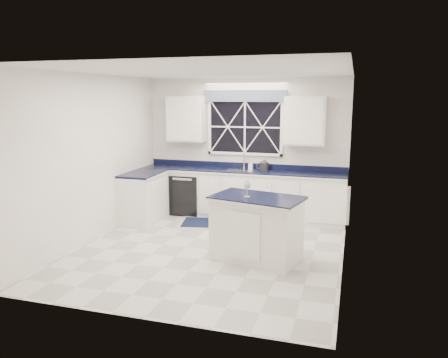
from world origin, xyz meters
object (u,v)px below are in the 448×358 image
(dishwasher, at_px, (189,193))
(kettle, at_px, (264,165))
(soap_bottle, at_px, (251,165))
(faucet, at_px, (244,161))
(island, at_px, (257,228))
(wine_glass, at_px, (247,185))

(dishwasher, xyz_separation_m, kettle, (1.52, 0.11, 0.63))
(kettle, bearing_deg, soap_bottle, 155.74)
(faucet, height_order, island, faucet)
(dishwasher, height_order, kettle, kettle)
(faucet, xyz_separation_m, wine_glass, (0.64, -2.38, 0.01))
(wine_glass, xyz_separation_m, soap_bottle, (-0.49, 2.33, -0.08))
(island, xyz_separation_m, kettle, (-0.35, 2.24, 0.56))
(kettle, relative_size, wine_glass, 1.21)
(dishwasher, bearing_deg, wine_glass, -51.37)
(island, height_order, wine_glass, wine_glass)
(dishwasher, distance_m, wine_glass, 2.88)
(kettle, xyz_separation_m, wine_glass, (0.22, -2.29, 0.07))
(island, distance_m, kettle, 2.34)
(island, bearing_deg, faucet, 121.56)
(faucet, distance_m, wine_glass, 2.46)
(faucet, xyz_separation_m, soap_bottle, (0.15, -0.05, -0.08))
(wine_glass, bearing_deg, dishwasher, 128.63)
(dishwasher, relative_size, soap_bottle, 5.02)
(dishwasher, bearing_deg, island, -48.62)
(wine_glass, relative_size, soap_bottle, 1.46)
(island, distance_m, soap_bottle, 2.43)
(kettle, bearing_deg, faucet, 152.42)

